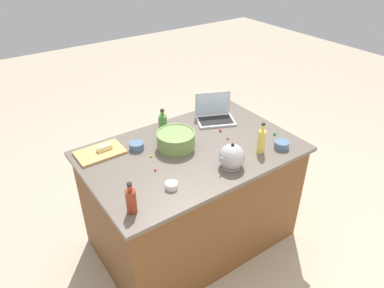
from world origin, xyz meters
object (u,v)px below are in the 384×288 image
Objects in this scene: bottle_olive at (163,124)px; butter_stick_left at (104,148)px; ramekin_small at (171,185)px; laptop at (214,115)px; mixing_bowl_large at (176,140)px; ramekin_wide at (137,146)px; cutting_board at (100,152)px; kettle at (232,157)px; bottle_soy at (131,201)px; bottle_oil at (262,141)px; ramekin_medium at (282,145)px.

bottle_olive is 0.50m from butter_stick_left.
ramekin_small is (-0.18, 0.63, -0.02)m from butter_stick_left.
laptop reaches higher than mixing_bowl_large.
mixing_bowl_large reaches higher than ramekin_small.
cutting_board is at bearing -21.38° from ramekin_wide.
laptop is 0.54m from mixing_bowl_large.
bottle_soy is at bearing 1.15° from kettle.
bottle_soy reaches higher than butter_stick_left.
bottle_oil is at bearing -178.15° from bottle_soy.
ramekin_wide is (-0.33, -0.59, -0.06)m from bottle_soy.
bottle_olive is at bearing -7.30° from laptop.
laptop is at bearing 176.42° from cutting_board.
bottle_soy is 1.02× the size of bottle_olive.
bottle_soy is at bearing 47.78° from bottle_olive.
bottle_oil is at bearing 145.13° from butter_stick_left.
bottle_olive is at bearing -116.74° from ramekin_small.
kettle is at bearing 3.67° from bottle_oil.
bottle_olive is at bearing -55.93° from bottle_oil.
kettle is (0.33, 0.61, 0.03)m from laptop.
bottle_oil is at bearing 178.61° from ramekin_small.
bottle_soy is at bearing 9.88° from ramekin_small.
bottle_oil is at bearing 86.81° from laptop.
bottle_oil is 1.11× the size of kettle.
kettle is at bearing -3.95° from ramekin_medium.
bottle_olive is 0.54m from cutting_board.
ramekin_wide is at bearing -30.59° from mixing_bowl_large.
laptop reaches higher than ramekin_small.
kettle is at bearing 61.65° from laptop.
bottle_soy is 0.70m from butter_stick_left.
mixing_bowl_large is at bearing 19.88° from laptop.
bottle_soy is at bearing 79.74° from butter_stick_left.
mixing_bowl_large is at bearing -67.27° from kettle.
bottle_olive is 0.96× the size of kettle.
mixing_bowl_large is at bearing -126.23° from ramekin_small.
butter_stick_left and ramekin_wide have the same top height.
cutting_board is 0.67m from ramekin_small.
laptop is at bearing -118.35° from kettle.
bottle_oil reaches higher than butter_stick_left.
laptop is at bearing -177.41° from ramekin_wide.
bottle_oil is (0.03, 0.59, 0.05)m from laptop.
ramekin_medium is at bearing 144.44° from mixing_bowl_large.
laptop reaches higher than bottle_olive.
bottle_oil is 0.78m from bottle_olive.
bottle_oil is 0.91m from ramekin_wide.
butter_stick_left is (0.97, -0.06, -0.01)m from laptop.
ramekin_medium is at bearing 179.23° from bottle_soy.
ramekin_small is at bearing -4.62° from kettle.
butter_stick_left is at bearing -24.78° from ramekin_wide.
cutting_board is at bearing -0.27° from bottle_olive.
butter_stick_left is (0.64, -0.67, -0.04)m from kettle.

